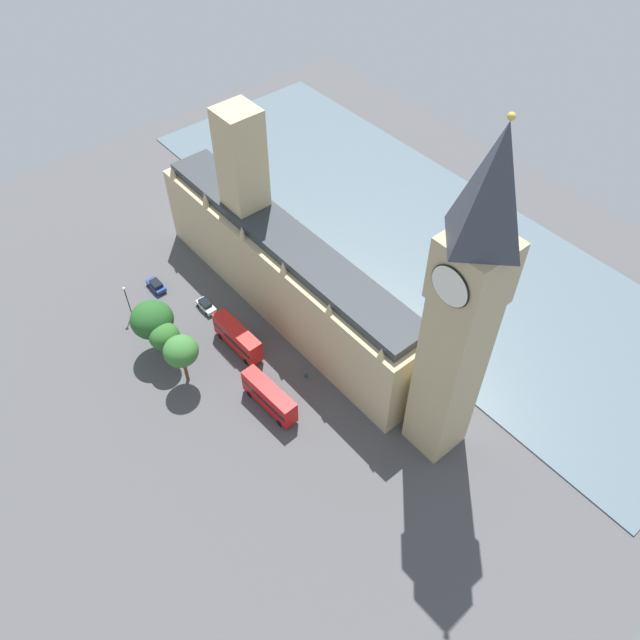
{
  "coord_description": "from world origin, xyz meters",
  "views": [
    {
      "loc": [
        43.7,
        63.48,
        82.63
      ],
      "look_at": [
        1.0,
        12.25,
        9.06
      ],
      "focal_mm": 35.69,
      "sensor_mm": 36.0,
      "label": 1
    }
  ],
  "objects_px": {
    "double_decker_bus_opposite_hall": "(238,337)",
    "plane_tree_leading": "(181,351)",
    "plane_tree_under_trees": "(164,336)",
    "clock_tower": "(463,311)",
    "plane_tree_by_river_gate": "(152,320)",
    "car_white_corner": "(206,305)",
    "street_lamp_far_end": "(126,296)",
    "pedestrian_midblock": "(306,374)",
    "double_decker_bus_trailing": "(269,396)",
    "car_blue_near_tower": "(156,285)",
    "parliament_building": "(283,266)"
  },
  "relations": [
    {
      "from": "clock_tower",
      "to": "street_lamp_far_end",
      "type": "distance_m",
      "value": 60.68
    },
    {
      "from": "parliament_building",
      "to": "plane_tree_under_trees",
      "type": "relative_size",
      "value": 7.23
    },
    {
      "from": "pedestrian_midblock",
      "to": "street_lamp_far_end",
      "type": "height_order",
      "value": "street_lamp_far_end"
    },
    {
      "from": "car_white_corner",
      "to": "double_decker_bus_trailing",
      "type": "xyz_separation_m",
      "value": [
        3.78,
        24.04,
        1.75
      ]
    },
    {
      "from": "pedestrian_midblock",
      "to": "plane_tree_under_trees",
      "type": "bearing_deg",
      "value": -13.9
    },
    {
      "from": "car_blue_near_tower",
      "to": "plane_tree_under_trees",
      "type": "distance_m",
      "value": 18.5
    },
    {
      "from": "plane_tree_under_trees",
      "to": "clock_tower",
      "type": "bearing_deg",
      "value": 121.02
    },
    {
      "from": "pedestrian_midblock",
      "to": "car_white_corner",
      "type": "bearing_deg",
      "value": -45.57
    },
    {
      "from": "plane_tree_leading",
      "to": "double_decker_bus_opposite_hall",
      "type": "bearing_deg",
      "value": -178.21
    },
    {
      "from": "plane_tree_by_river_gate",
      "to": "street_lamp_far_end",
      "type": "distance_m",
      "value": 10.12
    },
    {
      "from": "pedestrian_midblock",
      "to": "plane_tree_under_trees",
      "type": "xyz_separation_m",
      "value": [
        15.08,
        -17.0,
        5.46
      ]
    },
    {
      "from": "car_blue_near_tower",
      "to": "pedestrian_midblock",
      "type": "bearing_deg",
      "value": -76.54
    },
    {
      "from": "pedestrian_midblock",
      "to": "plane_tree_leading",
      "type": "height_order",
      "value": "plane_tree_leading"
    },
    {
      "from": "parliament_building",
      "to": "street_lamp_far_end",
      "type": "relative_size",
      "value": 9.0
    },
    {
      "from": "car_blue_near_tower",
      "to": "pedestrian_midblock",
      "type": "xyz_separation_m",
      "value": [
        -8.27,
        33.36,
        -0.15
      ]
    },
    {
      "from": "pedestrian_midblock",
      "to": "parliament_building",
      "type": "bearing_deg",
      "value": -81.5
    },
    {
      "from": "plane_tree_under_trees",
      "to": "street_lamp_far_end",
      "type": "relative_size",
      "value": 1.25
    },
    {
      "from": "car_white_corner",
      "to": "street_lamp_far_end",
      "type": "relative_size",
      "value": 0.63
    },
    {
      "from": "double_decker_bus_trailing",
      "to": "street_lamp_far_end",
      "type": "relative_size",
      "value": 1.59
    },
    {
      "from": "plane_tree_leading",
      "to": "street_lamp_far_end",
      "type": "relative_size",
      "value": 1.43
    },
    {
      "from": "parliament_building",
      "to": "car_blue_near_tower",
      "type": "height_order",
      "value": "parliament_building"
    },
    {
      "from": "double_decker_bus_opposite_hall",
      "to": "double_decker_bus_trailing",
      "type": "bearing_deg",
      "value": -104.88
    },
    {
      "from": "clock_tower",
      "to": "car_blue_near_tower",
      "type": "relative_size",
      "value": 12.45
    },
    {
      "from": "plane_tree_by_river_gate",
      "to": "clock_tower",
      "type": "bearing_deg",
      "value": 118.65
    },
    {
      "from": "double_decker_bus_trailing",
      "to": "plane_tree_leading",
      "type": "distance_m",
      "value": 15.24
    },
    {
      "from": "car_white_corner",
      "to": "clock_tower",
      "type": "bearing_deg",
      "value": 104.65
    },
    {
      "from": "plane_tree_by_river_gate",
      "to": "pedestrian_midblock",
      "type": "bearing_deg",
      "value": 125.96
    },
    {
      "from": "plane_tree_leading",
      "to": "plane_tree_under_trees",
      "type": "bearing_deg",
      "value": -88.69
    },
    {
      "from": "plane_tree_under_trees",
      "to": "plane_tree_by_river_gate",
      "type": "bearing_deg",
      "value": -90.99
    },
    {
      "from": "double_decker_bus_trailing",
      "to": "pedestrian_midblock",
      "type": "distance_m",
      "value": 8.1
    },
    {
      "from": "double_decker_bus_opposite_hall",
      "to": "plane_tree_by_river_gate",
      "type": "distance_m",
      "value": 14.04
    },
    {
      "from": "car_white_corner",
      "to": "pedestrian_midblock",
      "type": "height_order",
      "value": "car_white_corner"
    },
    {
      "from": "car_blue_near_tower",
      "to": "street_lamp_far_end",
      "type": "xyz_separation_m",
      "value": [
        6.67,
        2.82,
        3.75
      ]
    },
    {
      "from": "car_blue_near_tower",
      "to": "plane_tree_under_trees",
      "type": "relative_size",
      "value": 0.51
    },
    {
      "from": "plane_tree_leading",
      "to": "car_white_corner",
      "type": "bearing_deg",
      "value": -133.83
    },
    {
      "from": "double_decker_bus_trailing",
      "to": "clock_tower",
      "type": "bearing_deg",
      "value": -55.27
    },
    {
      "from": "clock_tower",
      "to": "double_decker_bus_trailing",
      "type": "distance_m",
      "value": 35.6
    },
    {
      "from": "double_decker_bus_trailing",
      "to": "plane_tree_leading",
      "type": "relative_size",
      "value": 1.11
    },
    {
      "from": "pedestrian_midblock",
      "to": "plane_tree_leading",
      "type": "relative_size",
      "value": 0.17
    },
    {
      "from": "double_decker_bus_opposite_hall",
      "to": "plane_tree_leading",
      "type": "xyz_separation_m",
      "value": [
        10.23,
        0.32,
        4.56
      ]
    },
    {
      "from": "parliament_building",
      "to": "clock_tower",
      "type": "relative_size",
      "value": 1.13
    },
    {
      "from": "car_white_corner",
      "to": "double_decker_bus_opposite_hall",
      "type": "distance_m",
      "value": 11.2
    },
    {
      "from": "car_white_corner",
      "to": "plane_tree_by_river_gate",
      "type": "relative_size",
      "value": 0.42
    },
    {
      "from": "plane_tree_by_river_gate",
      "to": "plane_tree_under_trees",
      "type": "bearing_deg",
      "value": 89.01
    },
    {
      "from": "double_decker_bus_opposite_hall",
      "to": "plane_tree_leading",
      "type": "relative_size",
      "value": 1.1
    },
    {
      "from": "car_blue_near_tower",
      "to": "plane_tree_leading",
      "type": "bearing_deg",
      "value": -107.75
    },
    {
      "from": "double_decker_bus_opposite_hall",
      "to": "plane_tree_under_trees",
      "type": "bearing_deg",
      "value": 153.59
    },
    {
      "from": "car_blue_near_tower",
      "to": "plane_tree_by_river_gate",
      "type": "xyz_separation_m",
      "value": [
        6.74,
        12.67,
        6.08
      ]
    },
    {
      "from": "plane_tree_under_trees",
      "to": "double_decker_bus_trailing",
      "type": "bearing_deg",
      "value": 112.13
    },
    {
      "from": "double_decker_bus_trailing",
      "to": "double_decker_bus_opposite_hall",
      "type": "bearing_deg",
      "value": 73.54
    }
  ]
}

